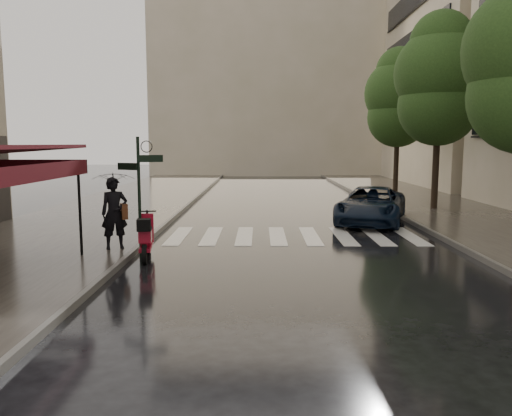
{
  "coord_description": "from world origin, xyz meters",
  "views": [
    {
      "loc": [
        1.87,
        -9.65,
        2.93
      ],
      "look_at": [
        1.79,
        2.14,
        1.4
      ],
      "focal_mm": 35.0,
      "sensor_mm": 36.0,
      "label": 1
    }
  ],
  "objects": [
    {
      "name": "curb_near",
      "position": [
        -1.45,
        12.0,
        0.07
      ],
      "size": [
        0.12,
        60.0,
        0.16
      ],
      "primitive_type": "cube",
      "color": "#595651",
      "rests_on": "ground"
    },
    {
      "name": "parked_car",
      "position": [
        6.02,
        8.67,
        0.67
      ],
      "size": [
        3.67,
        5.27,
        1.34
      ],
      "primitive_type": "imported",
      "rotation": [
        0.0,
        0.0,
        -0.33
      ],
      "color": "black",
      "rests_on": "ground"
    },
    {
      "name": "crosswalk",
      "position": [
        2.98,
        6.0,
        0.01
      ],
      "size": [
        7.85,
        3.2,
        0.01
      ],
      "color": "silver",
      "rests_on": "ground"
    },
    {
      "name": "scooter",
      "position": [
        -1.02,
        2.81,
        0.54
      ],
      "size": [
        0.59,
        1.76,
        1.16
      ],
      "rotation": [
        0.0,
        0.0,
        0.15
      ],
      "color": "black",
      "rests_on": "ground"
    },
    {
      "name": "tree_far",
      "position": [
        9.7,
        19.0,
        5.46
      ],
      "size": [
        3.8,
        3.8,
        8.16
      ],
      "color": "black",
      "rests_on": "sidewalk_far"
    },
    {
      "name": "signpost",
      "position": [
        -1.19,
        3.0,
        1.83
      ],
      "size": [
        1.17,
        0.29,
        3.1
      ],
      "color": "black",
      "rests_on": "ground"
    },
    {
      "name": "curb_far",
      "position": [
        7.45,
        12.0,
        0.07
      ],
      "size": [
        0.12,
        60.0,
        0.16
      ],
      "primitive_type": "cube",
      "color": "#595651",
      "rests_on": "ground"
    },
    {
      "name": "sidewalk_near",
      "position": [
        -4.5,
        12.0,
        0.06
      ],
      "size": [
        6.0,
        60.0,
        0.12
      ],
      "primitive_type": "cube",
      "color": "#38332D",
      "rests_on": "ground"
    },
    {
      "name": "pedestrian_with_umbrella",
      "position": [
        -2.0,
        3.5,
        1.84
      ],
      "size": [
        1.52,
        1.53,
        2.59
      ],
      "rotation": [
        0.0,
        0.0,
        0.43
      ],
      "color": "black",
      "rests_on": "sidewalk_near"
    },
    {
      "name": "sidewalk_far",
      "position": [
        10.25,
        12.0,
        0.06
      ],
      "size": [
        5.5,
        60.0,
        0.12
      ],
      "primitive_type": "cube",
      "color": "#38332D",
      "rests_on": "ground"
    },
    {
      "name": "haussmann_far",
      "position": [
        16.5,
        26.0,
        9.25
      ],
      "size": [
        8.0,
        16.0,
        18.5
      ],
      "primitive_type": "cube",
      "color": "tan",
      "rests_on": "ground"
    },
    {
      "name": "tree_mid",
      "position": [
        9.5,
        12.0,
        5.59
      ],
      "size": [
        3.8,
        3.8,
        8.34
      ],
      "color": "black",
      "rests_on": "sidewalk_far"
    },
    {
      "name": "ground",
      "position": [
        0.0,
        0.0,
        0.0
      ],
      "size": [
        120.0,
        120.0,
        0.0
      ],
      "primitive_type": "plane",
      "color": "black",
      "rests_on": "ground"
    },
    {
      "name": "backdrop_building",
      "position": [
        3.0,
        38.0,
        10.0
      ],
      "size": [
        22.0,
        6.0,
        20.0
      ],
      "primitive_type": "cube",
      "color": "tan",
      "rests_on": "ground"
    }
  ]
}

